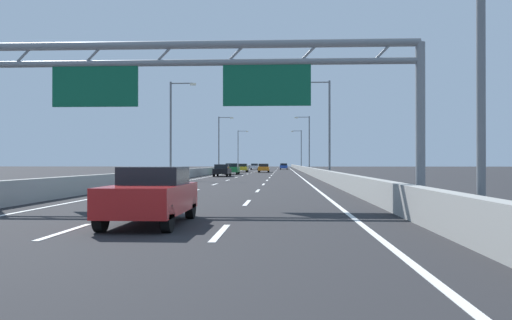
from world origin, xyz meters
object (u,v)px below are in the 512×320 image
at_px(green_car, 232,169).
at_px(orange_car, 264,168).
at_px(yellow_car, 242,168).
at_px(red_car, 151,195).
at_px(sign_gantry, 196,79).
at_px(streetlamp_right_distant, 300,147).
at_px(streetlamp_right_mid, 327,123).
at_px(streetlamp_left_distant, 239,147).
at_px(streetlamp_left_far, 220,141).
at_px(black_car, 222,170).
at_px(streetlamp_left_mid, 173,124).
at_px(blue_car, 284,166).
at_px(streetlamp_right_far, 308,140).
at_px(white_car, 255,167).

height_order(green_car, orange_car, green_car).
distance_m(yellow_car, red_car, 77.68).
bearing_deg(orange_car, red_car, -90.21).
bearing_deg(sign_gantry, streetlamp_right_distant, 85.97).
xyz_separation_m(streetlamp_right_mid, streetlamp_left_distant, (-14.93, 77.74, 0.00)).
bearing_deg(streetlamp_left_distant, streetlamp_left_far, -90.00).
relative_size(streetlamp_left_far, red_car, 2.29).
bearing_deg(black_car, green_car, 89.66).
height_order(streetlamp_left_mid, red_car, streetlamp_left_mid).
distance_m(blue_car, black_car, 64.99).
distance_m(streetlamp_left_mid, yellow_car, 40.54).
xyz_separation_m(streetlamp_left_mid, yellow_car, (3.72, 40.10, -4.65)).
relative_size(streetlamp_left_far, streetlamp_right_far, 1.00).
distance_m(streetlamp_right_distant, yellow_car, 39.55).
height_order(orange_car, blue_car, blue_car).
xyz_separation_m(orange_car, white_car, (-3.43, 35.92, -0.01)).
relative_size(sign_gantry, black_car, 3.72).
height_order(streetlamp_left_distant, green_car, streetlamp_left_distant).
xyz_separation_m(streetlamp_left_mid, red_car, (7.27, -37.50, -4.63)).
xyz_separation_m(streetlamp_right_mid, red_car, (-7.66, -37.50, -4.63)).
distance_m(blue_car, red_car, 112.32).
height_order(black_car, white_car, white_car).
bearing_deg(sign_gantry, red_car, -90.14).
bearing_deg(sign_gantry, white_car, 91.77).
bearing_deg(black_car, streetlamp_right_mid, -42.04).
height_order(sign_gantry, orange_car, sign_gantry).
relative_size(streetlamp_left_mid, yellow_car, 2.05).
bearing_deg(streetlamp_left_distant, streetlamp_right_far, -68.99).
height_order(sign_gantry, streetlamp_right_distant, streetlamp_right_distant).
bearing_deg(streetlamp_left_distant, black_car, -86.91).
bearing_deg(blue_car, black_car, -96.40).
bearing_deg(white_car, streetlamp_right_distant, 26.42).
xyz_separation_m(green_car, black_car, (-0.07, -11.44, -0.06)).
bearing_deg(blue_car, streetlamp_right_mid, -86.91).
xyz_separation_m(streetlamp_right_far, streetlamp_left_distant, (-14.93, 38.87, 0.00)).
distance_m(green_car, blue_car, 53.63).
bearing_deg(streetlamp_right_far, green_car, -123.04).
bearing_deg(green_car, yellow_car, 89.98).
relative_size(streetlamp_right_mid, red_car, 2.29).
height_order(streetlamp_left_distant, orange_car, streetlamp_left_distant).
xyz_separation_m(red_car, white_car, (-3.16, 109.86, -0.03)).
relative_size(green_car, blue_car, 1.04).
bearing_deg(orange_car, streetlamp_right_mid, -78.54).
bearing_deg(orange_car, streetlamp_right_distant, 79.85).
relative_size(streetlamp_left_distant, red_car, 2.29).
xyz_separation_m(streetlamp_left_far, green_car, (3.71, -17.25, -4.61)).
xyz_separation_m(streetlamp_left_distant, red_car, (7.27, -115.24, -4.63)).
xyz_separation_m(streetlamp_right_far, red_car, (-7.66, -76.37, -4.63)).
bearing_deg(red_car, white_car, 91.65).
relative_size(streetlamp_right_mid, streetlamp_right_distant, 1.00).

